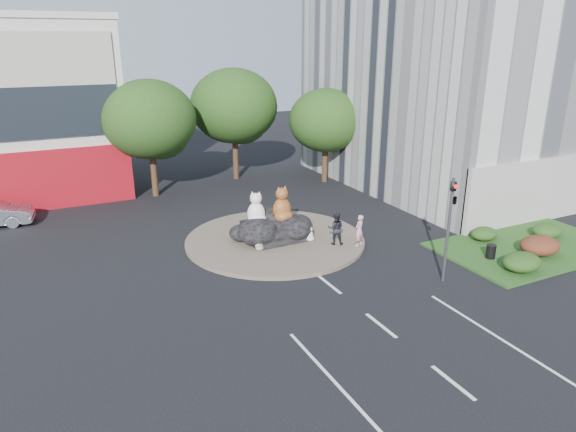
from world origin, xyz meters
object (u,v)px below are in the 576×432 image
(cat_tabby, at_px, (282,204))
(litter_bin, at_px, (491,251))
(cat_white, at_px, (256,208))
(pedestrian_dark, at_px, (336,229))
(pedestrian_pink, at_px, (359,230))
(kitten_calico, at_px, (259,243))
(kitten_white, at_px, (310,233))

(cat_tabby, xyz_separation_m, litter_bin, (8.36, -7.34, -1.65))
(cat_white, bearing_deg, pedestrian_dark, -11.28)
(cat_white, relative_size, pedestrian_dark, 1.05)
(pedestrian_pink, bearing_deg, litter_bin, 116.92)
(kitten_calico, distance_m, litter_bin, 11.97)
(kitten_white, bearing_deg, cat_tabby, 85.69)
(cat_tabby, xyz_separation_m, kitten_white, (1.07, -1.33, -1.48))
(cat_tabby, bearing_deg, kitten_calico, -152.40)
(kitten_white, distance_m, litter_bin, 9.46)
(kitten_white, bearing_deg, pedestrian_dark, -87.50)
(pedestrian_pink, relative_size, pedestrian_dark, 0.97)
(cat_tabby, relative_size, pedestrian_dark, 1.15)
(cat_tabby, height_order, pedestrian_pink, cat_tabby)
(cat_tabby, xyz_separation_m, kitten_calico, (-1.97, -1.31, -1.50))
(kitten_calico, distance_m, kitten_white, 3.04)
(pedestrian_pink, distance_m, litter_bin, 6.78)
(kitten_white, relative_size, pedestrian_dark, 0.50)
(cat_white, distance_m, cat_tabby, 1.49)
(cat_tabby, height_order, kitten_calico, cat_tabby)
(cat_white, distance_m, kitten_calico, 2.13)
(kitten_white, bearing_deg, pedestrian_pink, -83.22)
(litter_bin, bearing_deg, kitten_calico, 149.70)
(cat_tabby, relative_size, litter_bin, 2.85)
(cat_tabby, bearing_deg, pedestrian_dark, -53.98)
(kitten_calico, relative_size, litter_bin, 1.18)
(litter_bin, bearing_deg, cat_white, 142.48)
(cat_tabby, bearing_deg, kitten_white, -57.12)
(cat_tabby, height_order, pedestrian_dark, cat_tabby)
(pedestrian_dark, bearing_deg, kitten_calico, 17.75)
(cat_white, distance_m, kitten_white, 3.28)
(kitten_calico, height_order, litter_bin, kitten_calico)
(cat_white, bearing_deg, pedestrian_pink, -11.21)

